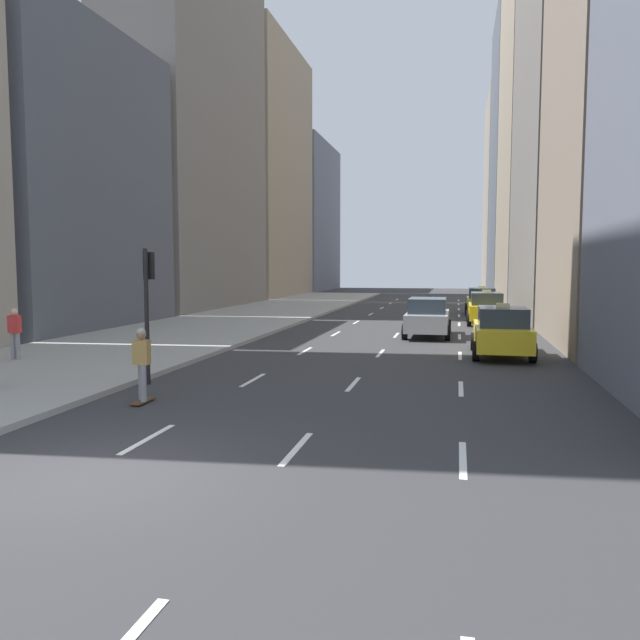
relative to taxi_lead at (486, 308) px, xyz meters
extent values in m
plane|color=#333335|center=(-6.80, -26.29, -0.88)|extent=(160.00, 160.00, 0.00)
cube|color=#9E9E99|center=(-13.80, 0.71, -0.81)|extent=(8.00, 66.00, 0.15)
cube|color=white|center=(-7.00, -24.29, -0.87)|extent=(0.12, 2.00, 0.01)
cube|color=white|center=(-7.00, -18.29, -0.87)|extent=(0.12, 2.00, 0.01)
cube|color=white|center=(-7.00, -12.29, -0.87)|extent=(0.12, 2.00, 0.01)
cube|color=white|center=(-7.00, -6.29, -0.87)|extent=(0.12, 2.00, 0.01)
cube|color=white|center=(-7.00, -0.29, -0.87)|extent=(0.12, 2.00, 0.01)
cube|color=white|center=(-7.00, 5.71, -0.87)|extent=(0.12, 2.00, 0.01)
cube|color=white|center=(-7.00, 11.71, -0.87)|extent=(0.12, 2.00, 0.01)
cube|color=white|center=(-7.00, 17.71, -0.87)|extent=(0.12, 2.00, 0.01)
cube|color=white|center=(-7.00, 23.71, -0.87)|extent=(0.12, 2.00, 0.01)
cube|color=white|center=(-4.20, -24.29, -0.87)|extent=(0.12, 2.00, 0.01)
cube|color=white|center=(-4.20, -18.29, -0.87)|extent=(0.12, 2.00, 0.01)
cube|color=white|center=(-4.20, -12.29, -0.87)|extent=(0.12, 2.00, 0.01)
cube|color=white|center=(-4.20, -6.29, -0.87)|extent=(0.12, 2.00, 0.01)
cube|color=white|center=(-4.20, -0.29, -0.87)|extent=(0.12, 2.00, 0.01)
cube|color=white|center=(-4.20, 5.71, -0.87)|extent=(0.12, 2.00, 0.01)
cube|color=white|center=(-4.20, 11.71, -0.87)|extent=(0.12, 2.00, 0.01)
cube|color=white|center=(-4.20, 17.71, -0.87)|extent=(0.12, 2.00, 0.01)
cube|color=white|center=(-4.20, 23.71, -0.87)|extent=(0.12, 2.00, 0.01)
cube|color=white|center=(-1.40, -24.29, -0.87)|extent=(0.12, 2.00, 0.01)
cube|color=white|center=(-1.40, -18.29, -0.87)|extent=(0.12, 2.00, 0.01)
cube|color=white|center=(-1.40, -12.29, -0.87)|extent=(0.12, 2.00, 0.01)
cube|color=white|center=(-1.40, -6.29, -0.87)|extent=(0.12, 2.00, 0.01)
cube|color=white|center=(-1.40, -0.29, -0.87)|extent=(0.12, 2.00, 0.01)
cube|color=white|center=(-1.40, 5.71, -0.87)|extent=(0.12, 2.00, 0.01)
cube|color=white|center=(-1.40, 11.71, -0.87)|extent=(0.12, 2.00, 0.01)
cube|color=white|center=(-1.40, 17.71, -0.87)|extent=(0.12, 2.00, 0.01)
cube|color=white|center=(-1.40, 23.71, -0.87)|extent=(0.12, 2.00, 0.01)
cube|color=#4C515B|center=(-20.80, -6.81, 6.41)|extent=(6.00, 12.60, 14.59)
cube|color=slate|center=(-20.80, 8.91, 12.45)|extent=(6.00, 17.33, 26.67)
cube|color=gray|center=(-20.80, 26.85, 11.62)|extent=(6.00, 16.93, 25.01)
cube|color=slate|center=(-20.80, 44.44, 8.46)|extent=(6.00, 16.34, 18.68)
cube|color=slate|center=(5.20, 6.32, 14.53)|extent=(6.00, 16.18, 30.82)
cube|color=gray|center=(5.20, 23.59, 17.44)|extent=(6.00, 17.32, 36.65)
cube|color=#4C515B|center=(5.20, 41.27, 15.00)|extent=(6.00, 17.03, 31.76)
cube|color=gray|center=(5.20, 58.99, 12.58)|extent=(6.00, 17.30, 26.92)
cube|color=yellow|center=(0.00, 0.07, -0.17)|extent=(1.80, 4.40, 0.76)
cube|color=#28333D|center=(0.00, -0.19, 0.53)|extent=(1.58, 2.29, 0.64)
cube|color=#F2E599|center=(0.00, -0.19, 0.92)|extent=(0.44, 0.20, 0.14)
cylinder|color=black|center=(-0.90, 1.43, -0.55)|extent=(0.22, 0.66, 0.66)
cylinder|color=black|center=(0.90, 1.43, -0.55)|extent=(0.22, 0.66, 0.66)
cylinder|color=black|center=(-0.90, -1.29, -0.55)|extent=(0.22, 0.66, 0.66)
cylinder|color=black|center=(0.90, -1.29, -0.55)|extent=(0.22, 0.66, 0.66)
cube|color=yellow|center=(0.00, -12.05, -0.17)|extent=(1.80, 4.40, 0.76)
cube|color=#28333D|center=(0.00, -12.32, 0.53)|extent=(1.58, 2.29, 0.64)
cube|color=#F2E599|center=(0.00, -12.32, 0.92)|extent=(0.44, 0.20, 0.14)
cylinder|color=black|center=(-0.90, -10.69, -0.55)|extent=(0.22, 0.66, 0.66)
cylinder|color=black|center=(0.90, -10.69, -0.55)|extent=(0.22, 0.66, 0.66)
cylinder|color=black|center=(-0.90, -13.42, -0.55)|extent=(0.22, 0.66, 0.66)
cylinder|color=black|center=(0.90, -13.42, -0.55)|extent=(0.22, 0.66, 0.66)
cube|color=yellow|center=(0.00, 7.00, -0.17)|extent=(1.80, 4.40, 0.76)
cube|color=#28333D|center=(0.00, 6.74, 0.53)|extent=(1.58, 2.29, 0.64)
cube|color=#F2E599|center=(0.00, 6.74, 0.92)|extent=(0.44, 0.20, 0.14)
cylinder|color=black|center=(-0.90, 8.36, -0.55)|extent=(0.22, 0.66, 0.66)
cylinder|color=black|center=(0.90, 8.36, -0.55)|extent=(0.22, 0.66, 0.66)
cylinder|color=black|center=(-0.90, 5.64, -0.55)|extent=(0.22, 0.66, 0.66)
cylinder|color=black|center=(0.90, 5.64, -0.55)|extent=(0.22, 0.66, 0.66)
cube|color=#9EA0A5|center=(-2.80, -6.46, -0.17)|extent=(1.80, 4.55, 0.76)
cube|color=#28333D|center=(-2.80, -6.73, 0.53)|extent=(1.58, 2.37, 0.64)
cylinder|color=black|center=(-3.70, -5.05, -0.55)|extent=(0.22, 0.66, 0.66)
cylinder|color=black|center=(-1.90, -5.05, -0.55)|extent=(0.22, 0.66, 0.66)
cylinder|color=black|center=(-3.70, -7.87, -0.55)|extent=(0.22, 0.66, 0.66)
cylinder|color=black|center=(-1.90, -7.87, -0.55)|extent=(0.22, 0.66, 0.66)
cube|color=brown|center=(-8.55, -21.59, -0.83)|extent=(0.24, 0.80, 0.03)
cylinder|color=black|center=(-8.55, -21.31, -0.86)|extent=(0.18, 0.05, 0.05)
cylinder|color=black|center=(-8.55, -21.87, -0.86)|extent=(0.18, 0.05, 0.05)
cylinder|color=gray|center=(-8.64, -21.47, -0.40)|extent=(0.14, 0.14, 0.84)
cylinder|color=gray|center=(-8.46, -21.71, -0.40)|extent=(0.14, 0.14, 0.84)
cube|color=#B78C47|center=(-8.55, -21.59, 0.30)|extent=(0.36, 0.22, 0.56)
sphere|color=#9E7051|center=(-8.55, -21.59, 0.70)|extent=(0.22, 0.22, 0.22)
sphere|color=#B2AD9E|center=(-8.55, -21.59, 0.76)|extent=(0.20, 0.20, 0.20)
cylinder|color=gray|center=(-15.42, -17.25, -0.30)|extent=(0.14, 0.14, 0.86)
cylinder|color=gray|center=(-15.24, -17.25, -0.30)|extent=(0.14, 0.14, 0.86)
cube|color=red|center=(-15.33, -17.25, 0.41)|extent=(0.36, 0.22, 0.56)
sphere|color=beige|center=(-15.33, -17.25, 0.81)|extent=(0.22, 0.22, 0.22)
cylinder|color=black|center=(-9.55, -19.44, 0.92)|extent=(0.12, 0.12, 3.60)
cube|color=black|center=(-9.55, -19.26, 2.27)|extent=(0.24, 0.20, 0.72)
sphere|color=red|center=(-9.55, -19.15, 2.50)|extent=(0.14, 0.14, 0.14)
sphere|color=#4C3F14|center=(-9.55, -19.15, 2.27)|extent=(0.14, 0.14, 0.14)
sphere|color=#198C2D|center=(-9.55, -19.15, 2.04)|extent=(0.14, 0.14, 0.14)
camera|label=1|loc=(-1.54, -34.48, 2.27)|focal=35.00mm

